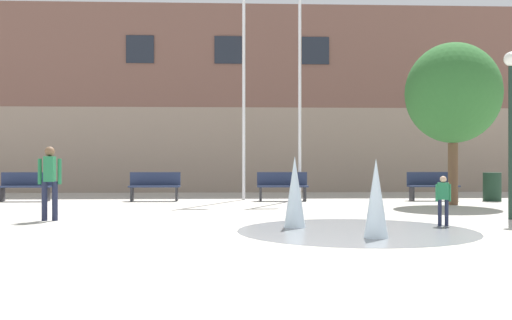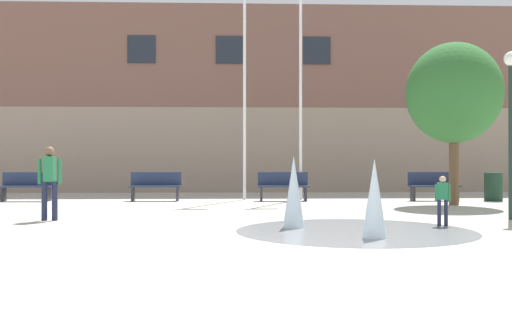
# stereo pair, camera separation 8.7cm
# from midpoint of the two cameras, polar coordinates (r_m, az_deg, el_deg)

# --- Properties ---
(ground_plane) EXTENTS (100.00, 100.00, 0.00)m
(ground_plane) POSITION_cam_midpoint_polar(r_m,az_deg,el_deg) (7.70, -3.28, -9.75)
(ground_plane) COLOR #B2ADA3
(library_building) EXTENTS (36.00, 6.05, 7.57)m
(library_building) POSITION_cam_midpoint_polar(r_m,az_deg,el_deg) (27.04, -2.74, 5.28)
(library_building) COLOR gray
(library_building) RESTS_ON ground
(splash_fountain) EXTENTS (4.37, 4.37, 1.38)m
(splash_fountain) POSITION_cam_midpoint_polar(r_m,az_deg,el_deg) (10.93, 7.52, -4.13)
(splash_fountain) COLOR gray
(splash_fountain) RESTS_ON ground
(park_bench_far_left) EXTENTS (1.60, 0.44, 0.91)m
(park_bench_far_left) POSITION_cam_midpoint_polar(r_m,az_deg,el_deg) (20.16, -21.22, -2.33)
(park_bench_far_left) COLOR #28282D
(park_bench_far_left) RESTS_ON ground
(park_bench_left_of_flagpoles) EXTENTS (1.60, 0.44, 0.91)m
(park_bench_left_of_flagpoles) POSITION_cam_midpoint_polar(r_m,az_deg,el_deg) (19.20, -9.75, -2.44)
(park_bench_left_of_flagpoles) COLOR #28282D
(park_bench_left_of_flagpoles) RESTS_ON ground
(park_bench_under_left_flagpole) EXTENTS (1.60, 0.44, 0.91)m
(park_bench_under_left_flagpole) POSITION_cam_midpoint_polar(r_m,az_deg,el_deg) (18.99, 2.40, -2.47)
(park_bench_under_left_flagpole) COLOR #28282D
(park_bench_under_left_flagpole) RESTS_ON ground
(park_bench_under_right_flagpole) EXTENTS (1.60, 0.44, 0.91)m
(park_bench_under_right_flagpole) POSITION_cam_midpoint_polar(r_m,az_deg,el_deg) (19.96, 16.36, -2.35)
(park_bench_under_right_flagpole) COLOR #28282D
(park_bench_under_right_flagpole) RESTS_ON ground
(child_with_pink_shirt) EXTENTS (0.31, 0.20, 0.99)m
(child_with_pink_shirt) POSITION_cam_midpoint_polar(r_m,az_deg,el_deg) (12.36, 17.21, -3.35)
(child_with_pink_shirt) COLOR #1E233D
(child_with_pink_shirt) RESTS_ON ground
(adult_near_bench) EXTENTS (0.50, 0.36, 1.59)m
(adult_near_bench) POSITION_cam_midpoint_polar(r_m,az_deg,el_deg) (13.56, -19.23, -1.55)
(adult_near_bench) COLOR #1E233D
(adult_near_bench) RESTS_ON ground
(flagpole_left) EXTENTS (0.80, 0.10, 7.74)m
(flagpole_left) POSITION_cam_midpoint_polar(r_m,az_deg,el_deg) (19.74, -1.21, 8.20)
(flagpole_left) COLOR silver
(flagpole_left) RESTS_ON ground
(flagpole_right) EXTENTS (0.80, 0.10, 7.71)m
(flagpole_right) POSITION_cam_midpoint_polar(r_m,az_deg,el_deg) (19.87, 4.15, 8.11)
(flagpole_right) COLOR silver
(flagpole_right) RESTS_ON ground
(lamp_post_right_lane) EXTENTS (0.32, 0.32, 3.67)m
(lamp_post_right_lane) POSITION_cam_midpoint_polar(r_m,az_deg,el_deg) (14.25, 22.98, 4.50)
(lamp_post_right_lane) COLOR #192D23
(lamp_post_right_lane) RESTS_ON ground
(trash_can) EXTENTS (0.56, 0.56, 0.90)m
(trash_can) POSITION_cam_midpoint_polar(r_m,az_deg,el_deg) (20.42, 21.45, -2.38)
(trash_can) COLOR #193323
(trash_can) RESTS_ON ground
(street_tree_near_building) EXTENTS (2.73, 2.73, 4.69)m
(street_tree_near_building) POSITION_cam_midpoint_polar(r_m,az_deg,el_deg) (18.31, 18.12, 6.05)
(street_tree_near_building) COLOR brown
(street_tree_near_building) RESTS_ON ground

